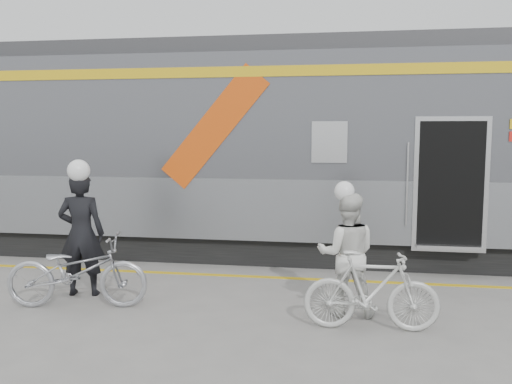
% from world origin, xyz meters
% --- Properties ---
extents(ground, '(90.00, 90.00, 0.00)m').
position_xyz_m(ground, '(0.00, 0.00, 0.00)').
color(ground, slate).
rests_on(ground, ground).
extents(train, '(24.00, 3.17, 4.10)m').
position_xyz_m(train, '(0.39, 4.19, 2.05)').
color(train, black).
rests_on(train, ground).
extents(safety_strip, '(24.00, 0.12, 0.01)m').
position_xyz_m(safety_strip, '(0.00, 2.15, 0.00)').
color(safety_strip, gold).
rests_on(safety_strip, ground).
extents(man, '(0.74, 0.55, 1.85)m').
position_xyz_m(man, '(-2.99, 0.77, 0.93)').
color(man, black).
rests_on(man, ground).
extents(bicycle_left, '(2.03, 0.99, 1.02)m').
position_xyz_m(bicycle_left, '(-2.79, 0.22, 0.51)').
color(bicycle_left, '#A6A7AD').
rests_on(bicycle_left, ground).
extents(woman, '(0.81, 0.64, 1.64)m').
position_xyz_m(woman, '(0.89, 0.52, 0.82)').
color(woman, silver).
rests_on(woman, ground).
extents(bicycle_right, '(1.66, 0.51, 0.99)m').
position_xyz_m(bicycle_right, '(1.19, -0.03, 0.50)').
color(bicycle_right, '#B8B9B4').
rests_on(bicycle_right, ground).
extents(helmet_man, '(0.32, 0.32, 0.32)m').
position_xyz_m(helmet_man, '(-2.99, 0.77, 2.01)').
color(helmet_man, white).
rests_on(helmet_man, man).
extents(helmet_woman, '(0.26, 0.26, 0.26)m').
position_xyz_m(helmet_woman, '(0.89, 0.52, 1.77)').
color(helmet_woman, white).
rests_on(helmet_woman, woman).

